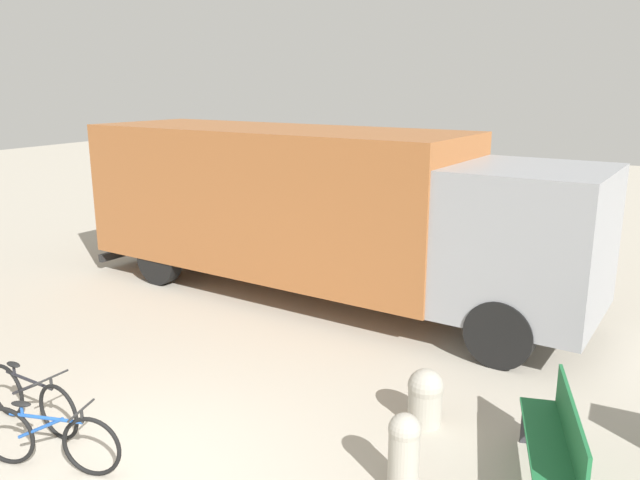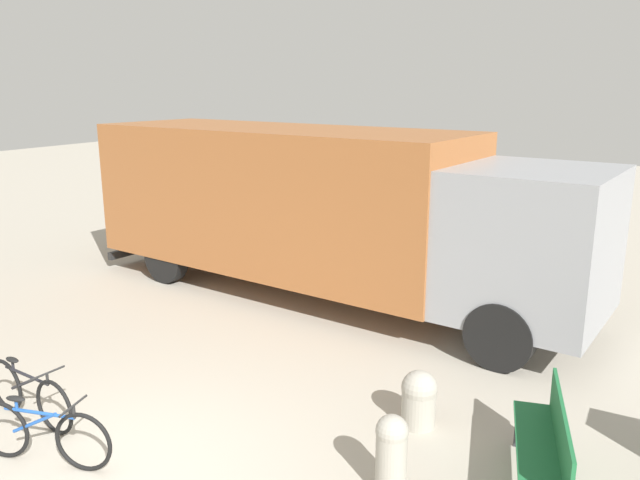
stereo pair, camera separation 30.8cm
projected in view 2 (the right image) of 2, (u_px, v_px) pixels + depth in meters
name	position (u px, v px, depth m)	size (l,w,h in m)	color
delivery_truck	(320.00, 205.00, 11.24)	(9.79, 3.49, 3.05)	#99592D
park_bench	(547.00, 448.00, 5.82)	(0.81, 1.81, 0.94)	#1E6638
bicycle_near	(29.00, 394.00, 7.20)	(1.61, 0.44, 0.73)	black
bicycle_middle	(41.00, 433.00, 6.38)	(1.57, 0.55, 0.73)	black
bollard_near_bench	(391.00, 451.00, 5.91)	(0.32, 0.32, 0.81)	#9E998C
bollard_far_bench	(419.00, 398.00, 7.12)	(0.41, 0.41, 0.67)	#9E998C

